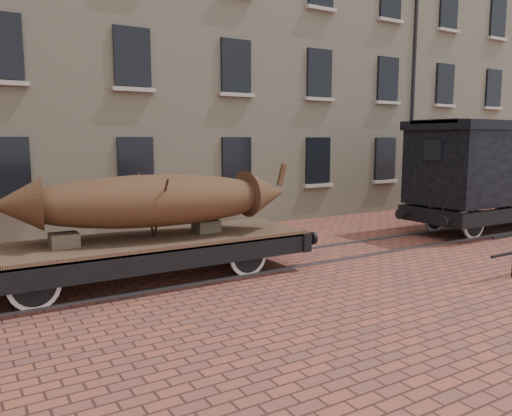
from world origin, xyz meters
TOP-DOWN VIEW (x-y plane):
  - ground at (0.00, 0.00)m, footprint 90.00×90.00m
  - warehouse_cream at (3.00, 9.99)m, footprint 40.00×10.19m
  - rail_track at (0.00, 0.00)m, footprint 30.00×1.52m
  - flatcar_wagon at (-4.04, -0.00)m, footprint 7.97×2.16m
  - iron_boat at (-3.75, 0.00)m, footprint 6.18×2.36m
  - goods_van at (7.85, -0.00)m, footprint 6.88×2.51m

SIDE VIEW (x-z plane):
  - ground at x=0.00m, z-range 0.00..0.00m
  - rail_track at x=0.00m, z-range 0.00..0.06m
  - flatcar_wagon at x=-4.04m, z-range 0.15..1.35m
  - iron_boat at x=-3.75m, z-range 0.97..2.48m
  - goods_van at x=7.85m, z-range 0.45..4.01m
  - warehouse_cream at x=3.00m, z-range 0.00..14.00m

